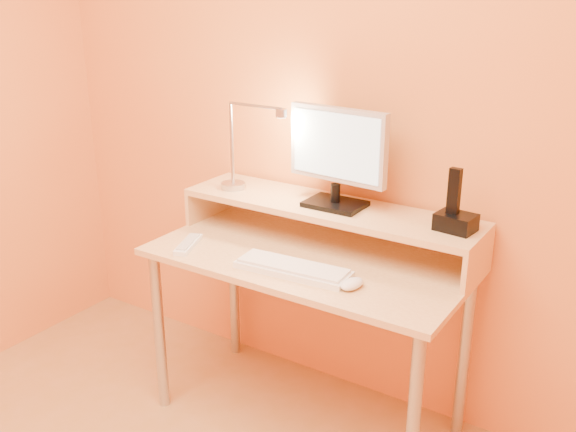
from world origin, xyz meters
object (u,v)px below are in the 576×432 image
Objects in this scene: keyboard at (293,270)px; remote_control at (188,245)px; phone_dock at (456,222)px; lamp_base at (233,186)px; monitor_panel at (338,145)px; mouse at (352,284)px.

remote_control is at bearing 178.12° from keyboard.
phone_dock is 0.59m from keyboard.
lamp_base is 0.33m from remote_control.
monitor_panel is 0.98× the size of keyboard.
lamp_base is at bearing 145.40° from keyboard.
phone_dock is (0.47, -0.01, -0.21)m from monitor_panel.
monitor_panel reaches higher than lamp_base.
lamp_base is 0.94m from phone_dock.
lamp_base is at bearing 68.30° from remote_control.
monitor_panel is at bearing 4.92° from lamp_base.
monitor_panel is 4.08× the size of mouse.
phone_dock is 1.30× the size of mouse.
lamp_base is at bearing -171.48° from phone_dock.
lamp_base reaches higher than mouse.
phone_dock reaches higher than mouse.
phone_dock is at bearing 28.36° from keyboard.
mouse is at bearing -4.32° from keyboard.
lamp_base reaches higher than keyboard.
lamp_base reaches higher than remote_control.
remote_control is at bearing -168.46° from mouse.
monitor_panel is at bearing 136.94° from mouse.
monitor_panel reaches higher than phone_dock.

